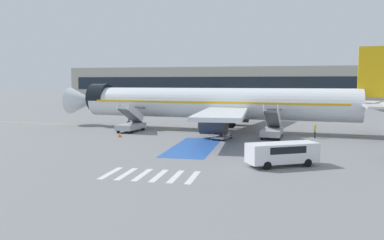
{
  "coord_description": "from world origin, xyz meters",
  "views": [
    {
      "loc": [
        9.14,
        -49.49,
        6.38
      ],
      "look_at": [
        -0.54,
        -3.68,
        1.75
      ],
      "focal_mm": 35.0,
      "sensor_mm": 36.0,
      "label": 1
    }
  ],
  "objects_px": {
    "boarding_stairs_aft": "(272,129)",
    "airliner": "(218,104)",
    "boarding_stairs_forward": "(131,124)",
    "traffic_cone_0": "(120,135)",
    "service_van_1": "(282,152)",
    "ground_crew_1": "(315,130)",
    "fuel_tanker": "(269,106)",
    "ground_crew_0": "(209,126)",
    "terminal_building": "(268,85)",
    "baggage_cart": "(222,137)"
  },
  "relations": [
    {
      "from": "boarding_stairs_aft",
      "to": "terminal_building",
      "type": "relative_size",
      "value": 0.04
    },
    {
      "from": "airliner",
      "to": "service_van_1",
      "type": "xyz_separation_m",
      "value": [
        7.84,
        -20.51,
        -2.54
      ]
    },
    {
      "from": "service_van_1",
      "to": "baggage_cart",
      "type": "distance_m",
      "value": 14.12
    },
    {
      "from": "boarding_stairs_forward",
      "to": "baggage_cart",
      "type": "height_order",
      "value": "boarding_stairs_forward"
    },
    {
      "from": "fuel_tanker",
      "to": "terminal_building",
      "type": "height_order",
      "value": "terminal_building"
    },
    {
      "from": "airliner",
      "to": "boarding_stairs_aft",
      "type": "bearing_deg",
      "value": -120.93
    },
    {
      "from": "boarding_stairs_forward",
      "to": "terminal_building",
      "type": "xyz_separation_m",
      "value": [
        17.08,
        76.42,
        4.77
      ]
    },
    {
      "from": "boarding_stairs_forward",
      "to": "fuel_tanker",
      "type": "xyz_separation_m",
      "value": [
        17.74,
        28.32,
        0.84
      ]
    },
    {
      "from": "service_van_1",
      "to": "ground_crew_1",
      "type": "distance_m",
      "value": 16.47
    },
    {
      "from": "terminal_building",
      "to": "ground_crew_1",
      "type": "bearing_deg",
      "value": -85.55
    },
    {
      "from": "boarding_stairs_aft",
      "to": "fuel_tanker",
      "type": "xyz_separation_m",
      "value": [
        -0.49,
        30.41,
        0.82
      ]
    },
    {
      "from": "fuel_tanker",
      "to": "baggage_cart",
      "type": "xyz_separation_m",
      "value": [
        -5.03,
        -32.84,
        -1.57
      ]
    },
    {
      "from": "airliner",
      "to": "ground_crew_0",
      "type": "bearing_deg",
      "value": 171.62
    },
    {
      "from": "boarding_stairs_aft",
      "to": "ground_crew_0",
      "type": "bearing_deg",
      "value": 168.09
    },
    {
      "from": "airliner",
      "to": "boarding_stairs_aft",
      "type": "distance_m",
      "value": 9.32
    },
    {
      "from": "boarding_stairs_forward",
      "to": "boarding_stairs_aft",
      "type": "relative_size",
      "value": 1.0
    },
    {
      "from": "fuel_tanker",
      "to": "ground_crew_0",
      "type": "distance_m",
      "value": 28.76
    },
    {
      "from": "ground_crew_1",
      "to": "traffic_cone_0",
      "type": "distance_m",
      "value": 22.93
    },
    {
      "from": "boarding_stairs_aft",
      "to": "ground_crew_0",
      "type": "distance_m",
      "value": 8.27
    },
    {
      "from": "ground_crew_0",
      "to": "traffic_cone_0",
      "type": "bearing_deg",
      "value": 22.12
    },
    {
      "from": "boarding_stairs_aft",
      "to": "ground_crew_1",
      "type": "xyz_separation_m",
      "value": [
        4.89,
        0.87,
        -0.06
      ]
    },
    {
      "from": "boarding_stairs_forward",
      "to": "traffic_cone_0",
      "type": "bearing_deg",
      "value": -77.6
    },
    {
      "from": "boarding_stairs_forward",
      "to": "ground_crew_0",
      "type": "height_order",
      "value": "boarding_stairs_forward"
    },
    {
      "from": "airliner",
      "to": "boarding_stairs_forward",
      "type": "height_order",
      "value": "airliner"
    },
    {
      "from": "airliner",
      "to": "ground_crew_1",
      "type": "distance_m",
      "value": 13.11
    },
    {
      "from": "service_van_1",
      "to": "ground_crew_1",
      "type": "relative_size",
      "value": 3.5
    },
    {
      "from": "fuel_tanker",
      "to": "boarding_stairs_forward",
      "type": "bearing_deg",
      "value": 155.09
    },
    {
      "from": "boarding_stairs_aft",
      "to": "ground_crew_0",
      "type": "xyz_separation_m",
      "value": [
        -7.85,
        2.62,
        -0.02
      ]
    },
    {
      "from": "fuel_tanker",
      "to": "ground_crew_1",
      "type": "height_order",
      "value": "fuel_tanker"
    },
    {
      "from": "airliner",
      "to": "traffic_cone_0",
      "type": "height_order",
      "value": "airliner"
    },
    {
      "from": "fuel_tanker",
      "to": "service_van_1",
      "type": "height_order",
      "value": "fuel_tanker"
    },
    {
      "from": "airliner",
      "to": "boarding_stairs_forward",
      "type": "xyz_separation_m",
      "value": [
        -11.13,
        -3.35,
        -2.67
      ]
    },
    {
      "from": "traffic_cone_0",
      "to": "airliner",
      "type": "bearing_deg",
      "value": 38.73
    },
    {
      "from": "boarding_stairs_aft",
      "to": "fuel_tanker",
      "type": "height_order",
      "value": "boarding_stairs_aft"
    },
    {
      "from": "boarding_stairs_aft",
      "to": "terminal_building",
      "type": "bearing_deg",
      "value": 97.39
    },
    {
      "from": "boarding_stairs_forward",
      "to": "traffic_cone_0",
      "type": "xyz_separation_m",
      "value": [
        0.53,
        -5.15,
        -0.7
      ]
    },
    {
      "from": "baggage_cart",
      "to": "traffic_cone_0",
      "type": "distance_m",
      "value": 12.19
    },
    {
      "from": "traffic_cone_0",
      "to": "ground_crew_0",
      "type": "bearing_deg",
      "value": 29.98
    },
    {
      "from": "baggage_cart",
      "to": "boarding_stairs_forward",
      "type": "bearing_deg",
      "value": -3.07
    },
    {
      "from": "boarding_stairs_aft",
      "to": "ground_crew_1",
      "type": "height_order",
      "value": "boarding_stairs_aft"
    },
    {
      "from": "service_van_1",
      "to": "airliner",
      "type": "bearing_deg",
      "value": 172.88
    },
    {
      "from": "ground_crew_0",
      "to": "service_van_1",
      "type": "bearing_deg",
      "value": 108.04
    },
    {
      "from": "boarding_stairs_aft",
      "to": "airliner",
      "type": "bearing_deg",
      "value": 149.07
    },
    {
      "from": "ground_crew_0",
      "to": "traffic_cone_0",
      "type": "relative_size",
      "value": 3.04
    },
    {
      "from": "traffic_cone_0",
      "to": "service_van_1",
      "type": "bearing_deg",
      "value": -33.07
    },
    {
      "from": "boarding_stairs_forward",
      "to": "baggage_cart",
      "type": "xyz_separation_m",
      "value": [
        12.71,
        -4.53,
        -0.72
      ]
    },
    {
      "from": "ground_crew_1",
      "to": "service_van_1",
      "type": "bearing_deg",
      "value": -1.36
    },
    {
      "from": "baggage_cart",
      "to": "terminal_building",
      "type": "bearing_deg",
      "value": -76.55
    },
    {
      "from": "boarding_stairs_forward",
      "to": "ground_crew_1",
      "type": "bearing_deg",
      "value": 3.52
    },
    {
      "from": "fuel_tanker",
      "to": "terminal_building",
      "type": "relative_size",
      "value": 0.08
    }
  ]
}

